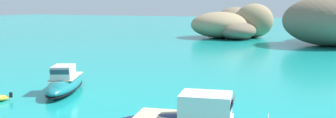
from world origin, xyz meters
TOP-DOWN VIEW (x-y plane):
  - islet_small at (-7.12, 65.42)m, footprint 18.02×18.17m
  - motorboat_teal at (-4.83, 11.04)m, footprint 5.23×7.51m

SIDE VIEW (x-z plane):
  - motorboat_teal at x=-4.83m, z-range -0.36..1.80m
  - islet_small at x=-7.12m, z-range -0.68..6.48m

